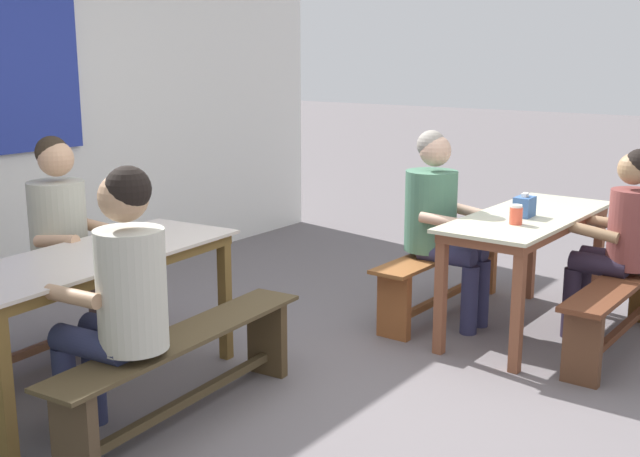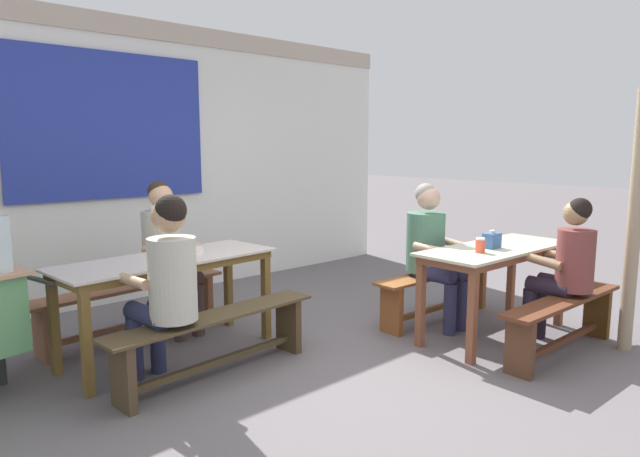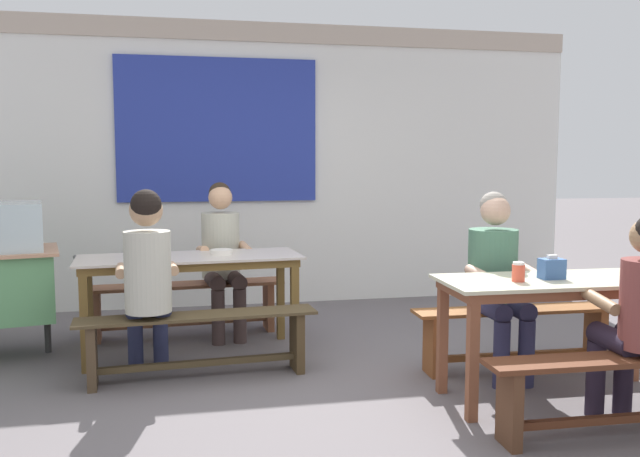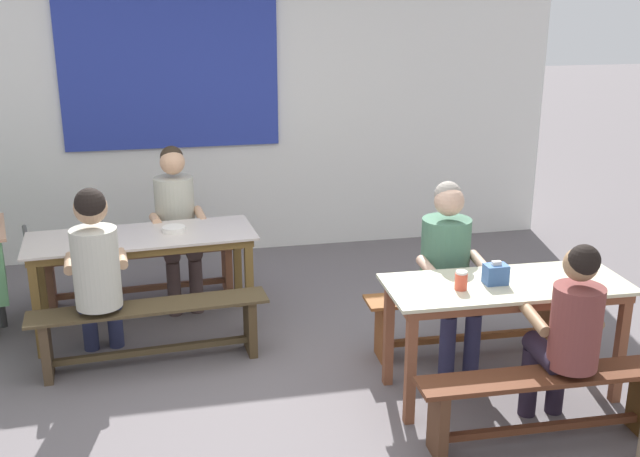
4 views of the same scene
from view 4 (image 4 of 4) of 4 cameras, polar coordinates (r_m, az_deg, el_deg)
name	(u,v)px [view 4 (image 4 of 4)]	position (r m, az deg, el deg)	size (l,w,h in m)	color
ground_plane	(283,391)	(5.10, -2.82, -12.23)	(40.00, 40.00, 0.00)	#645D5F
backdrop_wall	(229,99)	(7.43, -6.92, 9.74)	(6.53, 0.23, 2.92)	white
dining_table_far	(142,246)	(5.83, -13.40, -1.28)	(1.74, 0.76, 0.78)	beige
dining_table_near	(506,296)	(4.92, 13.94, -4.98)	(1.56, 0.65, 0.78)	beige
bench_far_back	(141,266)	(6.53, -13.46, -2.82)	(1.72, 0.40, 0.45)	brown
bench_far_front	(151,327)	(5.42, -12.72, -7.30)	(1.66, 0.39, 0.45)	#463823
bench_near_back	(467,314)	(5.58, 11.12, -6.39)	(1.51, 0.30, 0.45)	brown
bench_near_front	(544,397)	(4.61, 16.68, -12.21)	(1.52, 0.28, 0.45)	#572D1A
person_left_back_turned	(96,266)	(5.31, -16.66, -2.76)	(0.44, 0.59, 1.32)	#292D4F
person_near_front	(568,329)	(4.56, 18.38, -7.23)	(0.41, 0.51, 1.23)	#251C2C
person_right_near_table	(448,261)	(5.30, 9.73, -2.49)	(0.46, 0.57, 1.29)	#2C2D4E
person_center_facing	(176,216)	(6.34, -10.87, 0.93)	(0.47, 0.60, 1.33)	#443332
tissue_box	(496,274)	(4.84, 13.22, -3.38)	(0.14, 0.10, 0.15)	#375D9B
condiment_jar	(461,281)	(4.70, 10.68, -3.91)	(0.08, 0.08, 0.12)	#DC4E37
soup_bowl	(174,229)	(5.84, -11.07, -0.04)	(0.17, 0.17, 0.04)	silver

